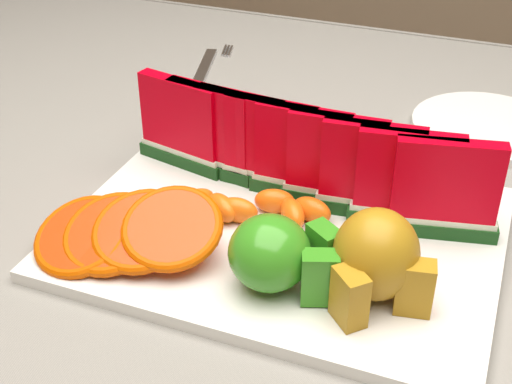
{
  "coord_description": "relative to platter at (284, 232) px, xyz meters",
  "views": [
    {
      "loc": [
        0.22,
        -0.6,
        1.16
      ],
      "look_at": [
        0.02,
        -0.09,
        0.81
      ],
      "focal_mm": 50.0,
      "sensor_mm": 36.0,
      "label": 1
    }
  ],
  "objects": [
    {
      "name": "table",
      "position": [
        -0.04,
        0.08,
        -0.11
      ],
      "size": [
        1.4,
        0.9,
        0.75
      ],
      "color": "#452619",
      "rests_on": "ground"
    },
    {
      "name": "tablecloth",
      "position": [
        -0.04,
        0.08,
        -0.05
      ],
      "size": [
        1.53,
        1.03,
        0.2
      ],
      "color": "slate",
      "rests_on": "table"
    },
    {
      "name": "platter",
      "position": [
        0.0,
        0.0,
        0.0
      ],
      "size": [
        0.4,
        0.3,
        0.01
      ],
      "color": "silver",
      "rests_on": "tablecloth"
    },
    {
      "name": "apple_cluster",
      "position": [
        0.02,
        -0.08,
        0.04
      ],
      "size": [
        0.1,
        0.08,
        0.06
      ],
      "color": "#18810C",
      "rests_on": "platter"
    },
    {
      "name": "pear_cluster",
      "position": [
        0.1,
        -0.06,
        0.04
      ],
      "size": [
        0.1,
        0.1,
        0.08
      ],
      "color": "#98770A",
      "rests_on": "platter"
    },
    {
      "name": "side_plate",
      "position": [
        0.16,
        0.3,
        -0.0
      ],
      "size": [
        0.19,
        0.19,
        0.01
      ],
      "color": "silver",
      "rests_on": "tablecloth"
    },
    {
      "name": "fork",
      "position": [
        -0.24,
        0.33,
        -0.0
      ],
      "size": [
        0.06,
        0.19,
        0.0
      ],
      "color": "silver",
      "rests_on": "tablecloth"
    },
    {
      "name": "watermelon_row",
      "position": [
        -0.0,
        0.06,
        0.05
      ],
      "size": [
        0.39,
        0.07,
        0.1
      ],
      "color": "#103C12",
      "rests_on": "platter"
    },
    {
      "name": "orange_fan_front",
      "position": [
        -0.12,
        -0.09,
        0.03
      ],
      "size": [
        0.18,
        0.13,
        0.05
      ],
      "color": "#F54817",
      "rests_on": "platter"
    },
    {
      "name": "orange_fan_back",
      "position": [
        -0.03,
        0.12,
        0.02
      ],
      "size": [
        0.24,
        0.11,
        0.04
      ],
      "color": "#F54817",
      "rests_on": "platter"
    },
    {
      "name": "tangerine_segments",
      "position": [
        -0.03,
        0.0,
        0.02
      ],
      "size": [
        0.15,
        0.07,
        0.03
      ],
      "color": "orange",
      "rests_on": "platter"
    }
  ]
}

